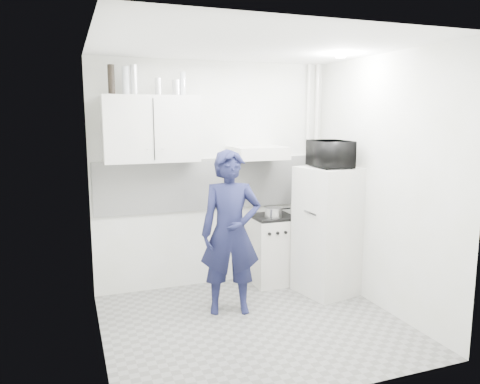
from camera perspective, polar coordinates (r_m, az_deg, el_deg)
name	(u,v)px	position (r m, az deg, el deg)	size (l,w,h in m)	color
floor	(254,324)	(4.69, 1.68, -15.79)	(2.80, 2.80, 0.00)	slate
ceiling	(255,45)	(4.29, 1.85, 17.46)	(2.80, 2.80, 0.00)	white
wall_back	(214,175)	(5.47, -3.18, 2.05)	(2.80, 2.80, 0.00)	white
wall_left	(96,201)	(4.00, -17.16, -1.06)	(2.60, 2.60, 0.00)	white
wall_right	(381,184)	(5.00, 16.80, 0.97)	(2.60, 2.60, 0.00)	white
person	(231,233)	(4.71, -1.16, -4.97)	(0.61, 0.40, 1.66)	#161839
stove	(272,250)	(5.65, 3.94, -7.10)	(0.49, 0.49, 0.79)	beige
fridge	(328,231)	(5.35, 10.70, -4.66)	(0.59, 0.59, 1.43)	silver
stove_top	(273,217)	(5.55, 3.99, -3.03)	(0.47, 0.47, 0.03)	black
saucepan	(273,212)	(5.46, 4.07, -2.49)	(0.20, 0.20, 0.11)	silver
microwave	(331,154)	(5.21, 10.99, 4.58)	(0.36, 0.53, 0.29)	black
bottle_a	(111,80)	(5.04, -15.42, 13.07)	(0.07, 0.07, 0.30)	black
bottle_b	(126,81)	(5.06, -13.77, 13.05)	(0.07, 0.07, 0.29)	#B2B7BC
bottle_c	(134,80)	(5.07, -12.78, 13.19)	(0.07, 0.07, 0.31)	silver
canister_a	(158,87)	(5.11, -9.93, 12.53)	(0.07, 0.07, 0.18)	silver
canister_b	(176,88)	(5.15, -7.78, 12.47)	(0.09, 0.09, 0.16)	silver
bottle_e	(183,84)	(5.16, -6.96, 12.96)	(0.06, 0.06, 0.25)	#B2B7BC
upper_cabinet	(151,129)	(5.08, -10.81, 7.56)	(1.00, 0.35, 0.70)	silver
range_hood	(258,153)	(5.36, 2.21, 4.81)	(0.60, 0.50, 0.14)	beige
backsplash	(215,184)	(5.47, -3.12, 0.99)	(2.74, 0.03, 0.60)	white
pipe_a	(315,171)	(5.91, 9.19, 2.49)	(0.05, 0.05, 2.60)	beige
pipe_b	(307,172)	(5.86, 8.16, 2.45)	(0.04, 0.04, 2.60)	beige
ceiling_spot_fixture	(341,56)	(4.92, 12.20, 15.87)	(0.10, 0.10, 0.02)	white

